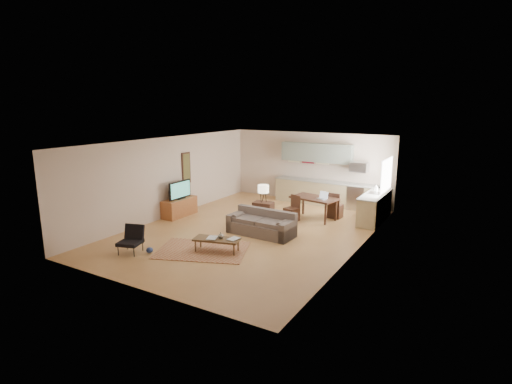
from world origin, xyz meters
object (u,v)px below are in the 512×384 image
Objects in this scene: coffee_table at (217,245)px; console_table at (263,213)px; armchair at (130,240)px; tv_credenza at (179,207)px; sofa at (261,223)px; dining_table at (314,208)px.

coffee_table is 2.78m from console_table.
armchair reaches higher than coffee_table.
sofa is at bearing -5.73° from tv_credenza.
tv_credenza is 0.89× the size of dining_table.
tv_credenza is 4.56m from dining_table.
armchair is at bearing -69.38° from tv_credenza.
dining_table is at bearing 44.17° from armchair.
armchair is (-1.85, -1.21, 0.17)m from coffee_table.
console_table is (-0.18, 2.77, 0.18)m from coffee_table.
armchair is (-2.16, -2.99, -0.01)m from sofa.
sofa is 1.72× the size of coffee_table.
console_table is at bearing 78.49° from coffee_table.
console_table is at bearing -121.31° from dining_table.
armchair reaches higher than tv_credenza.
coffee_table is (-0.31, -1.78, -0.18)m from sofa.
console_table is at bearing 12.42° from tv_credenza.
coffee_table is at bearing -93.03° from dining_table.
dining_table is (1.01, 4.08, 0.19)m from coffee_table.
sofa is at bearing -96.17° from dining_table.
sofa reaches higher than console_table.
sofa is 1.56× the size of tv_credenza.
sofa is at bearing -70.00° from console_table.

